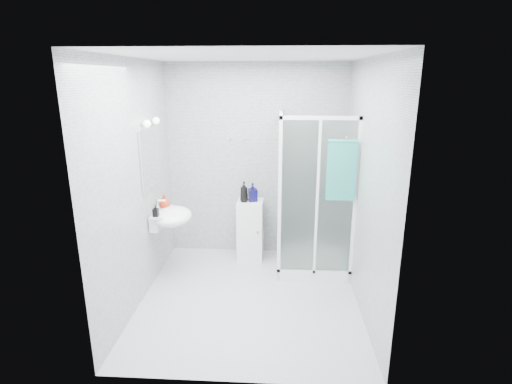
# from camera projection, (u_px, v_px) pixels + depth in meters

# --- Properties ---
(room) EXTENTS (2.40, 2.60, 2.60)m
(room) POSITION_uv_depth(u_px,v_px,m) (249.00, 187.00, 4.16)
(room) COLOR #B8BCBE
(room) RESTS_ON ground
(shower_enclosure) EXTENTS (0.90, 0.95, 2.00)m
(shower_enclosure) POSITION_uv_depth(u_px,v_px,m) (306.00, 237.00, 5.09)
(shower_enclosure) COLOR white
(shower_enclosure) RESTS_ON ground
(wall_basin) EXTENTS (0.46, 0.56, 0.35)m
(wall_basin) POSITION_uv_depth(u_px,v_px,m) (170.00, 217.00, 4.79)
(wall_basin) COLOR white
(wall_basin) RESTS_ON ground
(mirror) EXTENTS (0.02, 0.60, 0.70)m
(mirror) POSITION_uv_depth(u_px,v_px,m) (150.00, 159.00, 4.60)
(mirror) COLOR white
(mirror) RESTS_ON room
(vanity_lights) EXTENTS (0.10, 0.40, 0.08)m
(vanity_lights) POSITION_uv_depth(u_px,v_px,m) (151.00, 122.00, 4.48)
(vanity_lights) COLOR silver
(vanity_lights) RESTS_ON room
(wall_hooks) EXTENTS (0.23, 0.06, 0.03)m
(wall_hooks) POSITION_uv_depth(u_px,v_px,m) (237.00, 139.00, 5.29)
(wall_hooks) COLOR silver
(wall_hooks) RESTS_ON room
(storage_cabinet) EXTENTS (0.35, 0.37, 0.82)m
(storage_cabinet) POSITION_uv_depth(u_px,v_px,m) (250.00, 230.00, 5.40)
(storage_cabinet) COLOR white
(storage_cabinet) RESTS_ON ground
(hand_towel) EXTENTS (0.32, 0.05, 0.69)m
(hand_towel) POSITION_uv_depth(u_px,v_px,m) (341.00, 169.00, 4.41)
(hand_towel) COLOR teal
(hand_towel) RESTS_ON shower_enclosure
(shampoo_bottle_a) EXTENTS (0.14, 0.14, 0.27)m
(shampoo_bottle_a) POSITION_uv_depth(u_px,v_px,m) (244.00, 192.00, 5.22)
(shampoo_bottle_a) COLOR black
(shampoo_bottle_a) RESTS_ON storage_cabinet
(shampoo_bottle_b) EXTENTS (0.14, 0.14, 0.25)m
(shampoo_bottle_b) POSITION_uv_depth(u_px,v_px,m) (253.00, 192.00, 5.25)
(shampoo_bottle_b) COLOR #0D0A3F
(shampoo_bottle_b) RESTS_ON storage_cabinet
(soap_dispenser_orange) EXTENTS (0.18, 0.18, 0.17)m
(soap_dispenser_orange) POSITION_uv_depth(u_px,v_px,m) (164.00, 201.00, 4.85)
(soap_dispenser_orange) COLOR red
(soap_dispenser_orange) RESTS_ON wall_basin
(soap_dispenser_black) EXTENTS (0.07, 0.07, 0.14)m
(soap_dispenser_black) POSITION_uv_depth(u_px,v_px,m) (156.00, 211.00, 4.57)
(soap_dispenser_black) COLOR black
(soap_dispenser_black) RESTS_ON wall_basin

